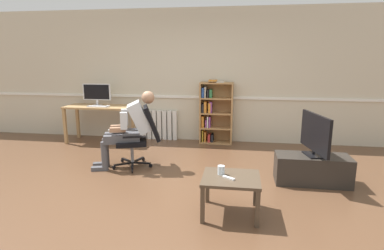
{
  "coord_description": "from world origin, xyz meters",
  "views": [
    {
      "loc": [
        0.87,
        -3.81,
        1.71
      ],
      "look_at": [
        0.15,
        0.85,
        0.7
      ],
      "focal_mm": 29.2,
      "sensor_mm": 36.0,
      "label": 1
    }
  ],
  "objects_px": {
    "bookshelf": "(214,113)",
    "tv_screen": "(315,134)",
    "spare_remote": "(229,178)",
    "radiator": "(160,125)",
    "imac_monitor": "(97,93)",
    "tv_stand": "(312,169)",
    "office_chair": "(141,134)",
    "computer_desk": "(99,111)",
    "drinking_glass": "(221,170)",
    "coffee_table": "(231,182)",
    "computer_mouse": "(108,106)",
    "keyboard": "(98,106)",
    "person_seated": "(129,127)"
  },
  "relations": [
    {
      "from": "imac_monitor",
      "to": "tv_screen",
      "type": "bearing_deg",
      "value": -23.51
    },
    {
      "from": "office_chair",
      "to": "spare_remote",
      "type": "height_order",
      "value": "office_chair"
    },
    {
      "from": "imac_monitor",
      "to": "spare_remote",
      "type": "height_order",
      "value": "imac_monitor"
    },
    {
      "from": "computer_desk",
      "to": "computer_mouse",
      "type": "relative_size",
      "value": 13.39
    },
    {
      "from": "keyboard",
      "to": "tv_screen",
      "type": "distance_m",
      "value": 4.12
    },
    {
      "from": "bookshelf",
      "to": "drinking_glass",
      "type": "bearing_deg",
      "value": -83.49
    },
    {
      "from": "coffee_table",
      "to": "drinking_glass",
      "type": "relative_size",
      "value": 6.18
    },
    {
      "from": "imac_monitor",
      "to": "spare_remote",
      "type": "bearing_deg",
      "value": -45.17
    },
    {
      "from": "bookshelf",
      "to": "drinking_glass",
      "type": "relative_size",
      "value": 12.73
    },
    {
      "from": "computer_desk",
      "to": "computer_mouse",
      "type": "xyz_separation_m",
      "value": [
        0.25,
        -0.12,
        0.13
      ]
    },
    {
      "from": "computer_mouse",
      "to": "tv_screen",
      "type": "xyz_separation_m",
      "value": [
        3.63,
        -1.52,
        -0.07
      ]
    },
    {
      "from": "computer_desk",
      "to": "spare_remote",
      "type": "xyz_separation_m",
      "value": [
        2.76,
        -2.77,
        -0.2
      ]
    },
    {
      "from": "tv_stand",
      "to": "coffee_table",
      "type": "relative_size",
      "value": 1.59
    },
    {
      "from": "keyboard",
      "to": "person_seated",
      "type": "relative_size",
      "value": 0.34
    },
    {
      "from": "tv_stand",
      "to": "spare_remote",
      "type": "height_order",
      "value": "spare_remote"
    },
    {
      "from": "tv_screen",
      "to": "bookshelf",
      "type": "bearing_deg",
      "value": 26.92
    },
    {
      "from": "radiator",
      "to": "imac_monitor",
      "type": "bearing_deg",
      "value": -165.78
    },
    {
      "from": "keyboard",
      "to": "drinking_glass",
      "type": "distance_m",
      "value": 3.65
    },
    {
      "from": "bookshelf",
      "to": "drinking_glass",
      "type": "distance_m",
      "value": 2.96
    },
    {
      "from": "office_chair",
      "to": "tv_stand",
      "type": "relative_size",
      "value": 0.98
    },
    {
      "from": "computer_desk",
      "to": "drinking_glass",
      "type": "distance_m",
      "value": 3.77
    },
    {
      "from": "keyboard",
      "to": "bookshelf",
      "type": "xyz_separation_m",
      "value": [
        2.3,
        0.43,
        -0.14
      ]
    },
    {
      "from": "computer_desk",
      "to": "spare_remote",
      "type": "height_order",
      "value": "computer_desk"
    },
    {
      "from": "bookshelf",
      "to": "tv_stand",
      "type": "height_order",
      "value": "bookshelf"
    },
    {
      "from": "computer_mouse",
      "to": "person_seated",
      "type": "relative_size",
      "value": 0.08
    },
    {
      "from": "spare_remote",
      "to": "radiator",
      "type": "bearing_deg",
      "value": -118.71
    },
    {
      "from": "radiator",
      "to": "spare_remote",
      "type": "xyz_separation_m",
      "value": [
        1.59,
        -3.16,
        0.13
      ]
    },
    {
      "from": "bookshelf",
      "to": "radiator",
      "type": "relative_size",
      "value": 1.7
    },
    {
      "from": "computer_desk",
      "to": "bookshelf",
      "type": "height_order",
      "value": "bookshelf"
    },
    {
      "from": "radiator",
      "to": "office_chair",
      "type": "relative_size",
      "value": 0.77
    },
    {
      "from": "office_chair",
      "to": "drinking_glass",
      "type": "xyz_separation_m",
      "value": [
        1.36,
        -1.32,
        -0.04
      ]
    },
    {
      "from": "computer_mouse",
      "to": "imac_monitor",
      "type": "bearing_deg",
      "value": 147.93
    },
    {
      "from": "imac_monitor",
      "to": "person_seated",
      "type": "bearing_deg",
      "value": -50.2
    },
    {
      "from": "spare_remote",
      "to": "tv_screen",
      "type": "bearing_deg",
      "value": 169.69
    },
    {
      "from": "tv_screen",
      "to": "tv_stand",
      "type": "bearing_deg",
      "value": 90.0
    },
    {
      "from": "person_seated",
      "to": "spare_remote",
      "type": "relative_size",
      "value": 8.1
    },
    {
      "from": "office_chair",
      "to": "radiator",
      "type": "bearing_deg",
      "value": 166.67
    },
    {
      "from": "tv_stand",
      "to": "drinking_glass",
      "type": "height_order",
      "value": "drinking_glass"
    },
    {
      "from": "drinking_glass",
      "to": "computer_mouse",
      "type": "bearing_deg",
      "value": 133.76
    },
    {
      "from": "tv_screen",
      "to": "spare_remote",
      "type": "height_order",
      "value": "tv_screen"
    },
    {
      "from": "bookshelf",
      "to": "tv_screen",
      "type": "xyz_separation_m",
      "value": [
        1.54,
        -1.93,
        0.07
      ]
    },
    {
      "from": "keyboard",
      "to": "tv_screen",
      "type": "bearing_deg",
      "value": -21.33
    },
    {
      "from": "radiator",
      "to": "person_seated",
      "type": "distance_m",
      "value": 1.81
    },
    {
      "from": "keyboard",
      "to": "spare_remote",
      "type": "bearing_deg",
      "value": -43.99
    },
    {
      "from": "person_seated",
      "to": "drinking_glass",
      "type": "bearing_deg",
      "value": 31.99
    },
    {
      "from": "spare_remote",
      "to": "coffee_table",
      "type": "bearing_deg",
      "value": -169.3
    },
    {
      "from": "spare_remote",
      "to": "tv_stand",
      "type": "bearing_deg",
      "value": 169.72
    },
    {
      "from": "computer_desk",
      "to": "imac_monitor",
      "type": "bearing_deg",
      "value": 129.03
    },
    {
      "from": "imac_monitor",
      "to": "keyboard",
      "type": "relative_size",
      "value": 1.45
    },
    {
      "from": "imac_monitor",
      "to": "drinking_glass",
      "type": "height_order",
      "value": "imac_monitor"
    }
  ]
}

